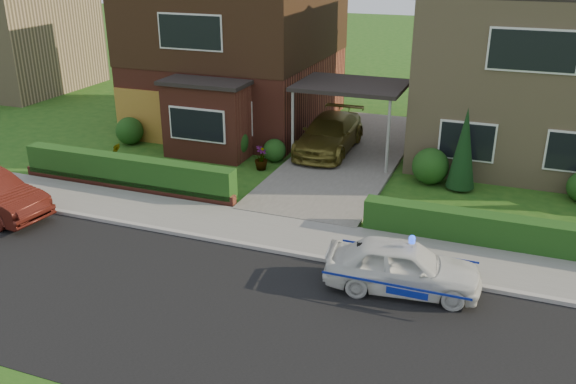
% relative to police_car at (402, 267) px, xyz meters
% --- Properties ---
extents(ground, '(120.00, 120.00, 0.00)m').
position_rel_police_car_xyz_m(ground, '(-3.63, -2.40, -0.60)').
color(ground, '#1C4C14').
rests_on(ground, ground).
extents(road, '(60.00, 6.00, 0.02)m').
position_rel_police_car_xyz_m(road, '(-3.63, -2.40, -0.60)').
color(road, black).
rests_on(road, ground).
extents(kerb, '(60.00, 0.16, 0.12)m').
position_rel_police_car_xyz_m(kerb, '(-3.63, 0.65, -0.54)').
color(kerb, '#9E9993').
rests_on(kerb, ground).
extents(sidewalk, '(60.00, 2.00, 0.10)m').
position_rel_police_car_xyz_m(sidewalk, '(-3.63, 1.70, -0.55)').
color(sidewalk, slate).
rests_on(sidewalk, ground).
extents(driveway, '(3.80, 12.00, 0.12)m').
position_rel_police_car_xyz_m(driveway, '(-3.63, 8.60, -0.54)').
color(driveway, '#666059').
rests_on(driveway, ground).
extents(house_left, '(7.50, 9.53, 7.25)m').
position_rel_police_car_xyz_m(house_left, '(-9.42, 11.50, 3.21)').
color(house_left, brown).
rests_on(house_left, ground).
extents(house_right, '(7.50, 8.06, 7.25)m').
position_rel_police_car_xyz_m(house_right, '(2.17, 11.59, 3.06)').
color(house_right, tan).
rests_on(house_right, ground).
extents(carport_link, '(3.80, 3.00, 2.77)m').
position_rel_police_car_xyz_m(carport_link, '(-3.63, 8.55, 2.06)').
color(carport_link, black).
rests_on(carport_link, ground).
extents(garage_door, '(2.20, 0.10, 2.10)m').
position_rel_police_car_xyz_m(garage_door, '(-11.88, 7.56, 0.45)').
color(garage_door, olive).
rests_on(garage_door, ground).
extents(dwarf_wall, '(7.70, 0.25, 0.36)m').
position_rel_police_car_xyz_m(dwarf_wall, '(-9.43, 2.90, -0.42)').
color(dwarf_wall, brown).
rests_on(dwarf_wall, ground).
extents(hedge_left, '(7.50, 0.55, 0.90)m').
position_rel_police_car_xyz_m(hedge_left, '(-9.43, 3.05, -0.60)').
color(hedge_left, '#163812').
rests_on(hedge_left, ground).
extents(hedge_right, '(7.50, 0.55, 0.80)m').
position_rel_police_car_xyz_m(hedge_right, '(2.17, 2.95, -0.60)').
color(hedge_right, '#163812').
rests_on(hedge_right, ground).
extents(shrub_left_far, '(1.08, 1.08, 1.08)m').
position_rel_police_car_xyz_m(shrub_left_far, '(-12.13, 7.10, -0.06)').
color(shrub_left_far, '#163812').
rests_on(shrub_left_far, ground).
extents(shrub_left_mid, '(1.32, 1.32, 1.32)m').
position_rel_police_car_xyz_m(shrub_left_mid, '(-7.63, 6.90, 0.06)').
color(shrub_left_mid, '#163812').
rests_on(shrub_left_mid, ground).
extents(shrub_left_near, '(0.84, 0.84, 0.84)m').
position_rel_police_car_xyz_m(shrub_left_near, '(-6.03, 7.20, -0.18)').
color(shrub_left_near, '#163812').
rests_on(shrub_left_near, ground).
extents(shrub_right_near, '(1.20, 1.20, 1.20)m').
position_rel_police_car_xyz_m(shrub_right_near, '(-0.43, 7.00, 0.00)').
color(shrub_right_near, '#163812').
rests_on(shrub_right_near, ground).
extents(conifer_a, '(0.90, 0.90, 2.60)m').
position_rel_police_car_xyz_m(conifer_a, '(0.57, 6.80, 0.70)').
color(conifer_a, black).
rests_on(conifer_a, ground).
extents(neighbour_left, '(6.50, 7.00, 5.20)m').
position_rel_police_car_xyz_m(neighbour_left, '(-23.63, 13.60, 2.00)').
color(neighbour_left, tan).
rests_on(neighbour_left, ground).
extents(police_car, '(3.22, 3.64, 1.36)m').
position_rel_police_car_xyz_m(police_car, '(0.00, 0.00, 0.00)').
color(police_car, silver).
rests_on(police_car, ground).
extents(driveway_car, '(1.88, 4.51, 1.30)m').
position_rel_police_car_xyz_m(driveway_car, '(-4.45, 8.78, 0.17)').
color(driveway_car, olive).
rests_on(driveway_car, driveway).
extents(potted_plant_a, '(0.42, 0.29, 0.78)m').
position_rel_police_car_xyz_m(potted_plant_a, '(-7.55, 6.60, -0.21)').
color(potted_plant_a, gray).
rests_on(potted_plant_a, ground).
extents(potted_plant_b, '(0.56, 0.55, 0.80)m').
position_rel_police_car_xyz_m(potted_plant_b, '(-11.21, 4.82, -0.20)').
color(potted_plant_b, gray).
rests_on(potted_plant_b, ground).
extents(potted_plant_c, '(0.48, 0.48, 0.84)m').
position_rel_police_car_xyz_m(potted_plant_c, '(-6.13, 6.22, -0.18)').
color(potted_plant_c, gray).
rests_on(potted_plant_c, ground).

